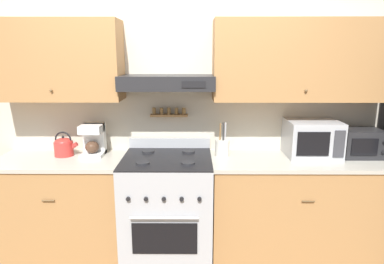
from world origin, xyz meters
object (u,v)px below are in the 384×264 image
coffee_maker (93,139)px  toaster_oven (360,143)px  stove_range (168,209)px  utensil_crock (222,147)px  microwave (312,138)px  tea_kettle (64,146)px

coffee_maker → toaster_oven: size_ratio=0.82×
toaster_oven → stove_range: bearing=-175.0°
utensil_crock → microwave: bearing=1.3°
toaster_oven → utensil_crock: bearing=179.9°
stove_range → toaster_oven: (1.69, 0.15, 0.56)m
coffee_maker → toaster_oven: (2.35, -0.03, -0.02)m
stove_range → utensil_crock: size_ratio=3.45×
tea_kettle → toaster_oven: (2.61, -0.00, 0.04)m
stove_range → coffee_maker: bearing=165.2°
stove_range → coffee_maker: size_ratio=3.68×
utensil_crock → toaster_oven: utensil_crock is taller
tea_kettle → toaster_oven: bearing=-0.0°
stove_range → microwave: (1.27, 0.17, 0.60)m
stove_range → coffee_maker: (-0.67, 0.18, 0.58)m
utensil_crock → coffee_maker: bearing=178.7°
coffee_maker → utensil_crock: (1.14, -0.03, -0.06)m
coffee_maker → microwave: 1.93m
coffee_maker → stove_range: bearing=-14.8°
microwave → toaster_oven: size_ratio=1.29×
stove_range → toaster_oven: toaster_oven is taller
coffee_maker → utensil_crock: 1.15m
microwave → coffee_maker: bearing=179.8°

